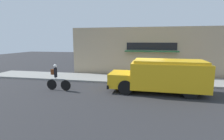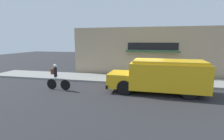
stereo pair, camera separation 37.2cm
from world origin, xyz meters
The scene contains 6 objects.
ground_plane centered at (0.00, 0.00, 0.00)m, with size 70.00×70.00×0.00m, color #2B2B2D.
sidewalk centered at (0.00, 1.47, 0.07)m, with size 28.00×2.94×0.15m.
storefront centered at (0.02, 3.36, 2.25)m, with size 14.01×0.88×4.48m.
school_bus centered at (1.05, -1.63, 1.10)m, with size 6.01×2.71×2.09m.
cyclist centered at (-5.73, -2.44, 0.83)m, with size 1.72×0.22×1.73m.
trash_bin centered at (3.55, 1.44, 0.64)m, with size 0.57×0.57×0.98m.
Camera 1 is at (0.14, -12.81, 3.26)m, focal length 28.00 mm.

